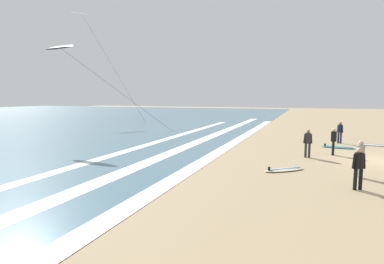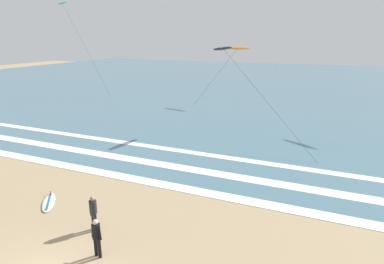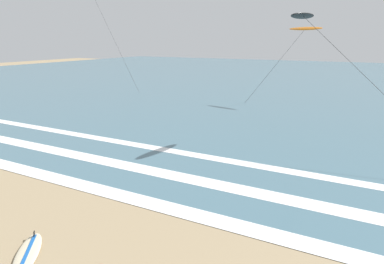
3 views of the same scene
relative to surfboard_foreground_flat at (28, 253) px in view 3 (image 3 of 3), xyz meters
name	(u,v)px [view 3 (image 3 of 3)]	position (x,y,z in m)	size (l,w,h in m)	color
ocean_surface	(349,81)	(4.20, 48.79, -0.04)	(140.00, 90.00, 0.01)	#476B7A
wave_foam_shoreline	(246,228)	(4.87, 4.19, -0.03)	(47.66, 0.84, 0.01)	white
wave_foam_mid_break	(240,190)	(3.66, 6.86, -0.03)	(58.87, 0.93, 0.01)	white
wave_foam_outer_break	(258,166)	(3.48, 9.76, -0.03)	(43.66, 0.72, 0.01)	white
surfboard_foreground_flat	(28,253)	(0.00, 0.00, 0.00)	(1.79, 2.01, 0.25)	beige
kite_black_high_left	(303,16)	(3.65, 16.56, 7.02)	(9.23, 7.08, 7.32)	black
kite_orange_high_right	(305,29)	(1.39, 29.02, 6.64)	(5.89, 4.59, 6.94)	orange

